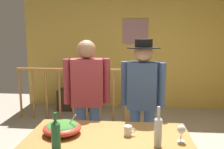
{
  "coord_description": "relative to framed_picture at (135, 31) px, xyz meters",
  "views": [
    {
      "loc": [
        0.02,
        -2.64,
        1.71
      ],
      "look_at": [
        -0.2,
        -0.1,
        1.28
      ],
      "focal_mm": 39.41,
      "sensor_mm": 36.0,
      "label": 1
    }
  ],
  "objects": [
    {
      "name": "back_wall",
      "position": [
        -0.06,
        0.06,
        -0.29
      ],
      "size": [
        4.92,
        0.1,
        2.88
      ],
      "primitive_type": "cube",
      "color": "gold",
      "rests_on": "ground_plane"
    },
    {
      "name": "framed_picture",
      "position": [
        0.0,
        0.0,
        0.0
      ],
      "size": [
        0.56,
        0.03,
        0.54
      ],
      "primitive_type": "cube",
      "color": "gray"
    },
    {
      "name": "stair_railing",
      "position": [
        -0.88,
        -0.96,
        -1.12
      ],
      "size": [
        2.23,
        0.1,
        1.08
      ],
      "color": "#9E6B33",
      "rests_on": "ground_plane"
    },
    {
      "name": "tv_console",
      "position": [
        -1.24,
        -0.29,
        -1.51
      ],
      "size": [
        0.9,
        0.4,
        0.45
      ],
      "primitive_type": "cube",
      "color": "#38281E",
      "rests_on": "ground_plane"
    },
    {
      "name": "flat_screen_tv",
      "position": [
        -1.24,
        -0.32,
        -1.01
      ],
      "size": [
        0.62,
        0.12,
        0.47
      ],
      "color": "black",
      "rests_on": "tv_console"
    },
    {
      "name": "serving_table",
      "position": [
        -0.26,
        -3.37,
        -1.05
      ],
      "size": [
        1.54,
        0.78,
        0.75
      ],
      "color": "#9E6B33",
      "rests_on": "ground_plane"
    },
    {
      "name": "salad_bowl",
      "position": [
        -0.71,
        -3.36,
        -0.92
      ],
      "size": [
        0.37,
        0.37,
        0.2
      ],
      "color": "#CC3D2D",
      "rests_on": "serving_table"
    },
    {
      "name": "wine_glass",
      "position": [
        0.4,
        -3.44,
        -0.88
      ],
      "size": [
        0.07,
        0.07,
        0.16
      ],
      "color": "silver",
      "rests_on": "serving_table"
    },
    {
      "name": "wine_bottle_green",
      "position": [
        -0.66,
        -3.68,
        -0.85
      ],
      "size": [
        0.08,
        0.08,
        0.32
      ],
      "color": "#1E5628",
      "rests_on": "serving_table"
    },
    {
      "name": "wine_bottle_clear",
      "position": [
        0.18,
        -3.55,
        -0.84
      ],
      "size": [
        0.07,
        0.07,
        0.35
      ],
      "color": "silver",
      "rests_on": "serving_table"
    },
    {
      "name": "mug_white",
      "position": [
        -0.08,
        -3.34,
        -0.94
      ],
      "size": [
        0.11,
        0.07,
        0.1
      ],
      "color": "white",
      "rests_on": "serving_table"
    },
    {
      "name": "person_standing_left",
      "position": [
        -0.6,
        -2.64,
        -0.78
      ],
      "size": [
        0.56,
        0.28,
        1.63
      ],
      "rotation": [
        0.0,
        0.0,
        3.32
      ],
      "color": "#3D5684",
      "rests_on": "ground_plane"
    },
    {
      "name": "person_standing_right",
      "position": [
        0.08,
        -2.64,
        -0.77
      ],
      "size": [
        0.53,
        0.4,
        1.64
      ],
      "rotation": [
        0.0,
        0.0,
        2.96
      ],
      "color": "#3D5684",
      "rests_on": "ground_plane"
    }
  ]
}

